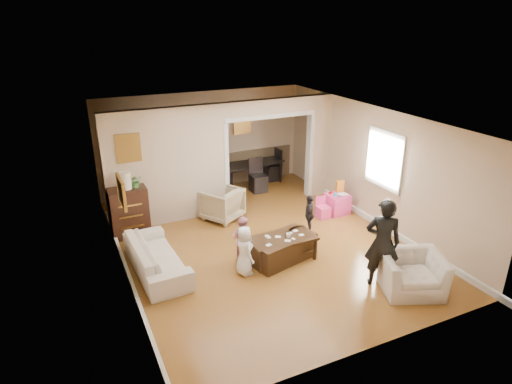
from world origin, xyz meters
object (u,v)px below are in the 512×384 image
armchair_front (411,273)px  child_kneel_a (245,251)px  coffee_cup (288,235)px  table_lamp (126,181)px  adult_person (382,243)px  cyan_cup (335,194)px  dresser (129,212)px  coffee_table (282,248)px  sofa (156,256)px  child_kneel_b (242,239)px  play_table (337,204)px  armchair_back (222,204)px  dining_table (248,173)px  child_toddler (309,214)px

armchair_front → child_kneel_a: bearing=167.6°
coffee_cup → child_kneel_a: size_ratio=0.10×
table_lamp → adult_person: (3.58, -3.70, -0.44)m
coffee_cup → cyan_cup: size_ratio=1.16×
dresser → coffee_table: dresser is taller
sofa → coffee_cup: 2.47m
cyan_cup → dresser: bearing=168.4°
child_kneel_b → play_table: bearing=-104.3°
armchair_front → coffee_table: size_ratio=0.80×
coffee_cup → armchair_back: bearing=102.1°
coffee_table → adult_person: (1.14, -1.44, 0.57)m
coffee_cup → dining_table: dining_table is taller
sofa → coffee_table: sofa is taller
child_toddler → adult_person: bearing=37.7°
table_lamp → child_kneel_a: table_lamp is taller
adult_person → child_kneel_a: 2.39m
table_lamp → dining_table: table_lamp is taller
child_kneel_a → adult_person: bearing=-127.6°
armchair_back → play_table: armchair_back is taller
table_lamp → armchair_front: bearing=-46.0°
dresser → child_kneel_b: 2.62m
coffee_table → child_kneel_b: (-0.70, 0.30, 0.22)m
table_lamp → adult_person: size_ratio=0.22×
dresser → child_kneel_a: 2.89m
armchair_back → dresser: bearing=-32.6°
coffee_table → dining_table: (1.10, 4.06, 0.08)m
armchair_front → child_kneel_a: size_ratio=1.08×
coffee_table → child_toddler: 1.31m
sofa → coffee_cup: size_ratio=21.49×
coffee_table → child_toddler: bearing=35.5°
child_toddler → child_kneel_b: bearing=-40.2°
armchair_front → child_kneel_b: 3.06m
armchair_front → play_table: bearing=100.4°
armchair_back → dining_table: size_ratio=0.44×
play_table → child_kneel_b: bearing=-159.7°
dresser → coffee_table: size_ratio=0.84×
coffee_table → play_table: coffee_table is taller
sofa → adult_person: 4.02m
armchair_front → child_kneel_b: (-2.20, 2.12, 0.13)m
cyan_cup → child_kneel_a: child_kneel_a is taller
sofa → play_table: bearing=-83.1°
play_table → armchair_back: bearing=162.0°
armchair_back → adult_person: adult_person is taller
dresser → coffee_table: bearing=-42.8°
coffee_cup → dining_table: (1.00, 4.11, -0.20)m
sofa → play_table: sofa is taller
armchair_back → coffee_cup: armchair_back is taller
play_table → adult_person: size_ratio=0.30×
play_table → adult_person: (-1.07, -2.82, 0.57)m
coffee_cup → cyan_cup: 2.44m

